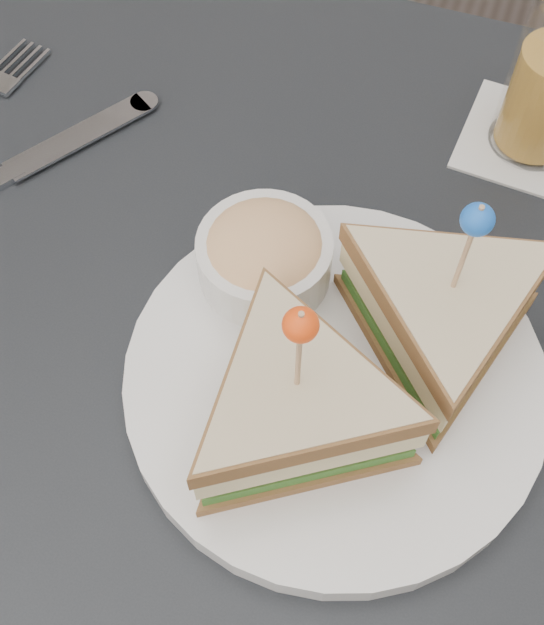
% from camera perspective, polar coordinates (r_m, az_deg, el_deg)
% --- Properties ---
extents(ground_plane, '(3.50, 3.50, 0.00)m').
position_cam_1_polar(ground_plane, '(1.25, -0.62, -19.41)').
color(ground_plane, '#3F3833').
extents(table, '(0.80, 0.80, 0.75)m').
position_cam_1_polar(table, '(0.61, -1.21, -6.63)').
color(table, black).
rests_on(table, ground).
extents(plate_meal, '(0.31, 0.30, 0.16)m').
position_cam_1_polar(plate_meal, '(0.49, 5.79, -2.98)').
color(plate_meal, white).
rests_on(plate_meal, table).
extents(cutlery_knife, '(0.14, 0.21, 0.01)m').
position_cam_1_polar(cutlery_knife, '(0.66, -17.83, 10.00)').
color(cutlery_knife, '#B8BBC4').
rests_on(cutlery_knife, table).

